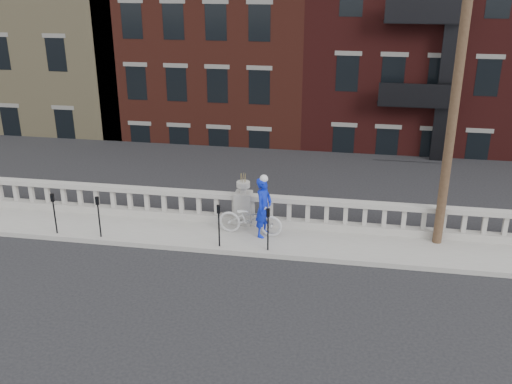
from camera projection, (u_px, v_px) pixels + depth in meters
ground at (216, 287)px, 15.48m from camera, size 120.00×120.00×0.00m
sidewalk at (238, 237)px, 18.20m from camera, size 32.00×2.20×0.15m
balustrade at (243, 210)px, 18.87m from camera, size 28.00×0.34×1.03m
planter_pedestal at (243, 204)px, 18.80m from camera, size 0.55×0.55×1.76m
lower_level at (311, 63)px, 35.57m from camera, size 80.00×44.00×20.80m
utility_pole at (458, 78)px, 15.87m from camera, size 1.60×0.28×10.00m
parking_meter_b at (54, 209)px, 18.01m from camera, size 0.10×0.09×1.36m
parking_meter_c at (98, 212)px, 17.77m from camera, size 0.10×0.09×1.36m
parking_meter_d at (219, 221)px, 17.15m from camera, size 0.10×0.09×1.36m
parking_meter_e at (268, 224)px, 16.91m from camera, size 0.10×0.09×1.36m
bicycle at (250, 218)px, 18.08m from camera, size 2.11×0.87×1.09m
cyclist at (264, 207)px, 17.82m from camera, size 0.67×0.82×1.94m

